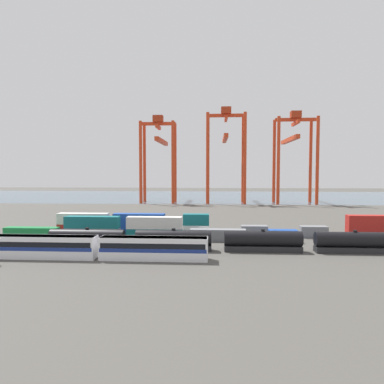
{
  "coord_description": "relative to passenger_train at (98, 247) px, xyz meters",
  "views": [
    {
      "loc": [
        1.97,
        -80.78,
        15.0
      ],
      "look_at": [
        -5.08,
        33.59,
        8.45
      ],
      "focal_mm": 32.68,
      "sensor_mm": 36.0,
      "label": 1
    }
  ],
  "objects": [
    {
      "name": "ground_plane",
      "position": [
        17.88,
        62.22,
        -2.14
      ],
      "size": [
        420.0,
        420.0,
        0.0
      ],
      "primitive_type": "plane",
      "color": "#4C4944"
    },
    {
      "name": "harbour_water",
      "position": [
        17.88,
        158.03,
        -2.14
      ],
      "size": [
        400.0,
        110.0,
        0.01
      ],
      "primitive_type": "cube",
      "color": "#475B6B",
      "rests_on": "ground_plane"
    },
    {
      "name": "passenger_train",
      "position": [
        0.0,
        0.0,
        0.0
      ],
      "size": [
        37.87,
        3.14,
        3.9
      ],
      "color": "silver",
      "rests_on": "ground_plane"
    },
    {
      "name": "freight_tank_row",
      "position": [
        29.18,
        7.42,
        -0.16
      ],
      "size": [
        82.25,
        2.78,
        4.24
      ],
      "color": "#232326",
      "rests_on": "ground_plane"
    },
    {
      "name": "shipping_container_0",
      "position": [
        -20.92,
        16.89,
        -0.84
      ],
      "size": [
        12.1,
        2.44,
        2.6
      ],
      "primitive_type": "cube",
      "color": "#197538",
      "rests_on": "ground_plane"
    },
    {
      "name": "shipping_container_1",
      "position": [
        -7.0,
        16.89,
        -0.84
      ],
      "size": [
        12.1,
        2.44,
        2.6
      ],
      "primitive_type": "cube",
      "color": "slate",
      "rests_on": "ground_plane"
    },
    {
      "name": "shipping_container_2",
      "position": [
        -7.0,
        16.89,
        1.76
      ],
      "size": [
        12.1,
        2.44,
        2.6
      ],
      "primitive_type": "cube",
      "color": "#146066",
      "rests_on": "shipping_container_1"
    },
    {
      "name": "shipping_container_3",
      "position": [
        6.92,
        16.89,
        -0.84
      ],
      "size": [
        12.1,
        2.44,
        2.6
      ],
      "primitive_type": "cube",
      "color": "#146066",
      "rests_on": "ground_plane"
    },
    {
      "name": "shipping_container_4",
      "position": [
        6.92,
        16.89,
        1.76
      ],
      "size": [
        12.1,
        2.44,
        2.6
      ],
      "primitive_type": "cube",
      "color": "silver",
      "rests_on": "shipping_container_3"
    },
    {
      "name": "shipping_container_5",
      "position": [
        20.84,
        16.89,
        -0.84
      ],
      "size": [
        12.1,
        2.44,
        2.6
      ],
      "primitive_type": "cube",
      "color": "slate",
      "rests_on": "ground_plane"
    },
    {
      "name": "shipping_container_6",
      "position": [
        34.76,
        16.89,
        -0.84
      ],
      "size": [
        6.04,
        2.44,
        2.6
      ],
      "primitive_type": "cube",
      "color": "#1C4299",
      "rests_on": "ground_plane"
    },
    {
      "name": "shipping_container_7",
      "position": [
        -11.2,
        22.52,
        -0.84
      ],
      "size": [
        12.1,
        2.44,
        2.6
      ],
      "primitive_type": "cube",
      "color": "#AD211C",
      "rests_on": "ground_plane"
    },
    {
      "name": "shipping_container_8",
      "position": [
        -11.2,
        22.52,
        1.76
      ],
      "size": [
        12.1,
        2.44,
        2.6
      ],
      "primitive_type": "cube",
      "color": "silver",
      "rests_on": "shipping_container_7"
    },
    {
      "name": "shipping_container_9",
      "position": [
        2.31,
        22.52,
        -0.84
      ],
      "size": [
        12.1,
        2.44,
        2.6
      ],
      "primitive_type": "cube",
      "color": "#1C4299",
      "rests_on": "ground_plane"
    },
    {
      "name": "shipping_container_10",
      "position": [
        2.31,
        22.52,
        1.76
      ],
      "size": [
        12.1,
        2.44,
        2.6
      ],
      "primitive_type": "cube",
      "color": "#1C4299",
      "rests_on": "shipping_container_9"
    },
    {
      "name": "shipping_container_11",
      "position": [
        15.82,
        22.52,
        -0.84
      ],
      "size": [
        6.04,
        2.44,
        2.6
      ],
      "primitive_type": "cube",
      "color": "silver",
      "rests_on": "ground_plane"
    },
    {
      "name": "shipping_container_12",
      "position": [
        15.82,
        22.52,
        1.76
      ],
      "size": [
        6.04,
        2.44,
        2.6
      ],
      "primitive_type": "cube",
      "color": "#146066",
      "rests_on": "shipping_container_11"
    },
    {
      "name": "shipping_container_13",
      "position": [
        29.33,
        22.52,
        -0.84
      ],
      "size": [
        6.04,
        2.44,
        2.6
      ],
      "primitive_type": "cube",
      "color": "slate",
      "rests_on": "ground_plane"
    },
    {
      "name": "shipping_container_14",
      "position": [
        42.84,
        22.52,
        -0.84
      ],
      "size": [
        6.04,
        2.44,
        2.6
      ],
      "primitive_type": "cube",
      "color": "slate",
      "rests_on": "ground_plane"
    },
    {
      "name": "shipping_container_15",
      "position": [
        56.35,
        22.52,
        -0.84
      ],
      "size": [
        12.1,
        2.44,
        2.6
      ],
      "primitive_type": "cube",
      "color": "#AD211C",
      "rests_on": "ground_plane"
    },
    {
      "name": "shipping_container_16",
      "position": [
        56.35,
        22.52,
        1.76
      ],
      "size": [
        12.1,
        2.44,
        2.6
      ],
      "primitive_type": "cube",
      "color": "#AD211C",
      "rests_on": "shipping_container_15"
    },
    {
      "name": "gantry_crane_west",
      "position": [
        -7.31,
        115.01,
        23.9
      ],
      "size": [
        17.2,
        34.59,
        42.61
      ],
      "color": "red",
      "rests_on": "ground_plane"
    },
    {
      "name": "gantry_crane_central",
      "position": [
        25.79,
        114.7,
        25.71
      ],
      "size": [
        19.09,
        34.05,
        46.28
      ],
      "color": "red",
      "rests_on": "ground_plane"
    },
    {
      "name": "gantry_crane_east",
      "position": [
        58.89,
        115.2,
        24.8
      ],
      "size": [
        19.44,
        37.44,
        43.99
      ],
      "color": "red",
      "rests_on": "ground_plane"
    }
  ]
}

